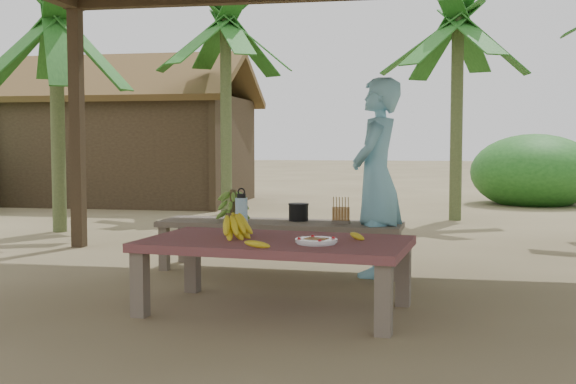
% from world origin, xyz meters
% --- Properties ---
extents(ground, '(80.00, 80.00, 0.00)m').
position_xyz_m(ground, '(0.00, 0.00, 0.00)').
color(ground, brown).
rests_on(ground, ground).
extents(work_table, '(1.90, 1.19, 0.50)m').
position_xyz_m(work_table, '(-0.02, -0.29, 0.43)').
color(work_table, brown).
rests_on(work_table, ground).
extents(bench, '(2.23, 0.72, 0.45)m').
position_xyz_m(bench, '(-0.30, 1.25, 0.39)').
color(bench, brown).
rests_on(bench, ground).
extents(ripe_banana_bunch, '(0.35, 0.31, 0.19)m').
position_xyz_m(ripe_banana_bunch, '(-0.37, -0.27, 0.59)').
color(ripe_banana_bunch, yellow).
rests_on(ripe_banana_bunch, work_table).
extents(plate, '(0.28, 0.28, 0.04)m').
position_xyz_m(plate, '(0.28, -0.45, 0.52)').
color(plate, white).
rests_on(plate, work_table).
extents(loose_banana_front, '(0.17, 0.06, 0.04)m').
position_xyz_m(loose_banana_front, '(-0.06, -0.69, 0.52)').
color(loose_banana_front, yellow).
rests_on(loose_banana_front, work_table).
extents(loose_banana_side, '(0.13, 0.16, 0.04)m').
position_xyz_m(loose_banana_side, '(0.53, -0.19, 0.52)').
color(loose_banana_side, yellow).
rests_on(loose_banana_side, work_table).
extents(water_flask, '(0.09, 0.09, 0.33)m').
position_xyz_m(water_flask, '(-0.34, 0.01, 0.64)').
color(water_flask, '#3C8FBE').
rests_on(water_flask, work_table).
extents(green_banana_stalk, '(0.27, 0.27, 0.30)m').
position_xyz_m(green_banana_stalk, '(-0.75, 1.27, 0.60)').
color(green_banana_stalk, '#598C2D').
rests_on(green_banana_stalk, bench).
extents(cooking_pot, '(0.18, 0.18, 0.15)m').
position_xyz_m(cooking_pot, '(-0.15, 1.35, 0.53)').
color(cooking_pot, black).
rests_on(cooking_pot, bench).
extents(skewer_rack, '(0.18, 0.09, 0.24)m').
position_xyz_m(skewer_rack, '(0.26, 1.17, 0.57)').
color(skewer_rack, '#A57F47').
rests_on(skewer_rack, bench).
extents(woman, '(0.53, 0.70, 1.72)m').
position_xyz_m(woman, '(0.57, 1.17, 0.86)').
color(woman, '#6AAEC8').
rests_on(woman, ground).
extents(hut, '(4.40, 3.43, 2.85)m').
position_xyz_m(hut, '(-4.50, 8.00, 1.10)').
color(hut, black).
rests_on(hut, ground).
extents(banana_plant_n, '(1.80, 1.80, 3.19)m').
position_xyz_m(banana_plant_n, '(1.44, 5.89, 2.70)').
color(banana_plant_n, '#596638').
rests_on(banana_plant_n, ground).
extents(banana_plant_nw, '(1.80, 1.80, 3.32)m').
position_xyz_m(banana_plant_nw, '(-2.16, 6.11, 2.83)').
color(banana_plant_nw, '#596638').
rests_on(banana_plant_nw, ground).
extents(banana_plant_w, '(1.80, 1.80, 2.94)m').
position_xyz_m(banana_plant_w, '(-3.69, 3.51, 2.45)').
color(banana_plant_w, '#596638').
rests_on(banana_plant_w, ground).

